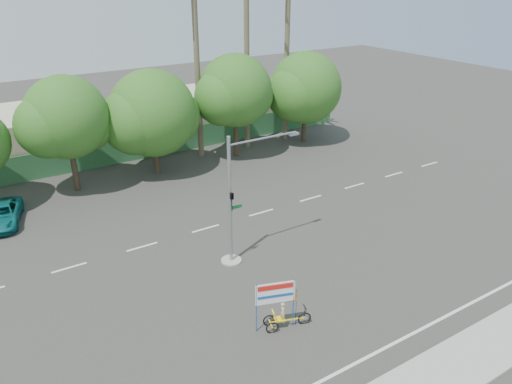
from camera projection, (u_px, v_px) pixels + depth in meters
ground at (315, 283)px, 24.84m from camera, size 120.00×120.00×0.00m
sidewalk_near at (438, 378)px, 19.04m from camera, size 50.00×2.40×0.12m
fence at (152, 145)px, 40.96m from camera, size 38.00×0.08×2.00m
building_left at (9, 140)px, 39.14m from camera, size 12.00×8.00×4.00m
building_right at (212, 110)px, 47.99m from camera, size 14.00×8.00×3.60m
tree_left at (66, 120)px, 33.16m from camera, size 6.66×5.60×8.07m
tree_center at (152, 116)px, 36.33m from camera, size 7.62×6.40×7.85m
tree_right at (235, 93)px, 39.42m from camera, size 6.90×5.80×8.36m
tree_far_right at (305, 90)px, 43.08m from camera, size 7.38×6.20×7.94m
palm_tall at (247, 21)px, 39.41m from camera, size 3.73×3.79×17.45m
palm_mid at (287, 32)px, 41.80m from camera, size 3.73×3.79×15.45m
palm_short at (196, 46)px, 37.88m from camera, size 3.73×3.79×14.45m
traffic_signal at (235, 211)px, 25.62m from camera, size 4.72×1.10×7.00m
trike_billboard at (280, 309)px, 21.40m from camera, size 2.41×1.06×2.48m
pickup_truck at (1, 215)px, 30.35m from camera, size 3.17×4.84×1.24m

